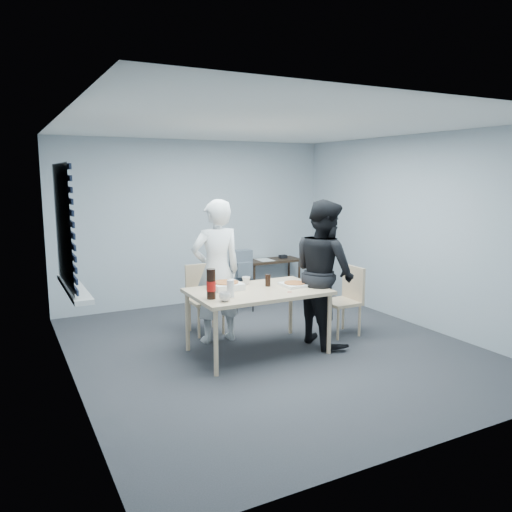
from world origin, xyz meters
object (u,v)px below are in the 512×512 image
person_black (324,272)px  stool (241,286)px  chair_far (203,293)px  person_white (216,271)px  chair_right (347,295)px  backpack (241,265)px  mug_b (246,281)px  soda_bottle (211,285)px  dining_table (258,295)px  mug_a (225,297)px  side_table (272,264)px

person_black → stool: 1.88m
stool → chair_far: bearing=-142.5°
person_white → person_black: size_ratio=1.00×
chair_right → backpack: bearing=114.3°
stool → mug_b: bearing=-113.4°
person_white → backpack: size_ratio=3.94×
person_white → soda_bottle: bearing=63.2°
stool → soda_bottle: size_ratio=1.51×
mug_b → chair_right: bearing=-10.2°
stool → backpack: 0.33m
backpack → soda_bottle: 2.24m
stool → backpack: size_ratio=1.09×
dining_table → mug_a: 0.64m
chair_far → mug_b: (0.27, -0.73, 0.28)m
dining_table → mug_a: size_ratio=12.51×
soda_bottle → backpack: bearing=55.9°
person_black → backpack: 1.80m
person_white → chair_far: bearing=-90.2°
side_table → mug_b: size_ratio=9.53×
backpack → mug_b: (-0.60, -1.38, 0.09)m
dining_table → soda_bottle: size_ratio=4.75×
backpack → mug_a: bearing=-123.6°
dining_table → backpack: backpack is taller
chair_far → person_black: (1.13, -1.12, 0.37)m
dining_table → mug_b: (0.01, 0.32, 0.11)m
dining_table → chair_right: 1.36m
person_white → mug_a: (-0.29, -0.91, -0.09)m
chair_far → soda_bottle: 1.31m
mug_b → soda_bottle: (-0.65, -0.47, 0.11)m
chair_right → side_table: chair_right is taller
dining_table → chair_right: (1.35, 0.08, -0.18)m
dining_table → stool: size_ratio=3.15×
chair_far → stool: bearing=37.5°
side_table → soda_bottle: bearing=-130.9°
person_black → soda_bottle: 1.51m
stool → backpack: (0.00, -0.01, 0.33)m
side_table → soda_bottle: (-2.15, -2.48, 0.35)m
dining_table → backpack: 1.81m
person_white → mug_b: bearing=134.3°
mug_a → backpack: bearing=60.0°
person_white → person_black: (1.13, -0.67, 0.00)m
dining_table → chair_far: bearing=103.9°
backpack → dining_table: bearing=-113.4°
side_table → person_white: bearing=-135.6°
chair_right → mug_b: 1.39m
person_white → side_table: bearing=-135.6°
person_white → mug_a: size_ratio=14.39×
person_black → side_table: person_black is taller
chair_far → mug_a: chair_far is taller
mug_a → soda_bottle: soda_bottle is taller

